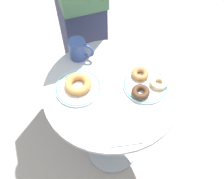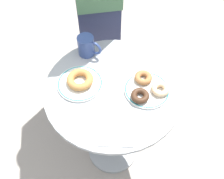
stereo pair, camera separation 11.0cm
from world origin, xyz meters
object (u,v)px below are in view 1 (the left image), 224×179
object	(u,v)px
cafe_table	(112,113)
coffee_mug	(78,49)
donut_old_fashioned	(78,84)
donut_chocolate	(141,92)
plate_right	(145,85)
paper_napkin	(124,131)
donut_glazed	(159,83)
plate_left	(78,88)
donut_cinnamon	(140,74)

from	to	relation	value
cafe_table	coffee_mug	bearing A→B (deg)	134.79
donut_old_fashioned	donut_chocolate	bearing A→B (deg)	-3.89
cafe_table	donut_chocolate	distance (m)	0.27
cafe_table	plate_right	size ratio (longest dim) A/B	3.53
cafe_table	paper_napkin	distance (m)	0.31
donut_glazed	plate_left	bearing A→B (deg)	-173.29
cafe_table	paper_napkin	world-z (taller)	paper_napkin
plate_left	donut_chocolate	xyz separation A→B (m)	(0.27, -0.01, 0.02)
cafe_table	donut_old_fashioned	distance (m)	0.29
donut_glazed	coffee_mug	bearing A→B (deg)	158.30
donut_old_fashioned	donut_cinnamon	bearing A→B (deg)	16.84
plate_right	paper_napkin	size ratio (longest dim) A/B	1.48
coffee_mug	donut_cinnamon	bearing A→B (deg)	-19.60
cafe_table	donut_glazed	world-z (taller)	donut_glazed
donut_glazed	donut_chocolate	world-z (taller)	same
donut_chocolate	plate_left	bearing A→B (deg)	177.07
donut_old_fashioned	coffee_mug	bearing A→B (deg)	97.68
donut_cinnamon	plate_right	bearing A→B (deg)	-62.08
cafe_table	donut_chocolate	size ratio (longest dim) A/B	8.86
plate_right	coffee_mug	xyz separation A→B (m)	(-0.32, 0.15, 0.04)
plate_right	donut_chocolate	size ratio (longest dim) A/B	2.51
donut_glazed	cafe_table	bearing A→B (deg)	-173.21
donut_chocolate	coffee_mug	distance (m)	0.36
paper_napkin	donut_cinnamon	bearing A→B (deg)	78.54
plate_left	donut_cinnamon	xyz separation A→B (m)	(0.27, 0.09, 0.02)
donut_old_fashioned	donut_chocolate	size ratio (longest dim) A/B	1.50
plate_left	donut_glazed	xyz separation A→B (m)	(0.35, 0.04, 0.02)
plate_left	donut_cinnamon	world-z (taller)	donut_cinnamon
plate_right	donut_glazed	bearing A→B (deg)	4.55
donut_old_fashioned	coffee_mug	size ratio (longest dim) A/B	0.96
plate_left	paper_napkin	bearing A→B (deg)	-42.18
plate_left	coffee_mug	xyz separation A→B (m)	(-0.02, 0.19, 0.04)
donut_glazed	paper_napkin	distance (m)	0.27
donut_old_fashioned	donut_cinnamon	distance (m)	0.28
donut_old_fashioned	donut_chocolate	world-z (taller)	donut_old_fashioned
coffee_mug	plate_right	bearing A→B (deg)	-25.67
plate_left	donut_old_fashioned	bearing A→B (deg)	84.69
donut_cinnamon	donut_chocolate	bearing A→B (deg)	-88.00
donut_old_fashioned	donut_glazed	world-z (taller)	donut_old_fashioned
cafe_table	donut_cinnamon	distance (m)	0.28
donut_chocolate	coffee_mug	xyz separation A→B (m)	(-0.30, 0.21, 0.03)
cafe_table	donut_cinnamon	size ratio (longest dim) A/B	8.86
plate_left	donut_old_fashioned	world-z (taller)	donut_old_fashioned
donut_glazed	donut_cinnamon	distance (m)	0.09
cafe_table	donut_chocolate	xyz separation A→B (m)	(0.13, -0.03, 0.24)
paper_napkin	plate_left	bearing A→B (deg)	137.82
paper_napkin	cafe_table	bearing A→B (deg)	107.24
plate_right	plate_left	bearing A→B (deg)	-172.89
cafe_table	coffee_mug	world-z (taller)	coffee_mug
donut_glazed	paper_napkin	size ratio (longest dim) A/B	0.59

